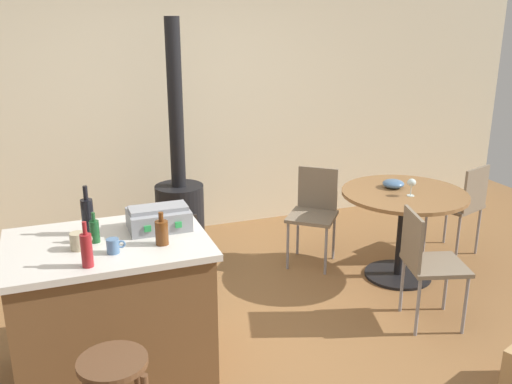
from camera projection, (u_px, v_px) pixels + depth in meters
ground_plane at (249, 344)px, 3.88m from camera, size 8.80×8.80×0.00m
back_wall at (170, 100)px, 5.53m from camera, size 8.00×0.10×2.70m
kitchen_island at (112, 308)px, 3.46m from camera, size 1.18×0.85×0.89m
dining_table at (403, 212)px, 4.70m from camera, size 1.03×1.03×0.76m
folding_chair_near at (462, 203)px, 5.14m from camera, size 0.51×0.51×0.87m
folding_chair_far at (314, 209)px, 5.02m from camera, size 0.56×0.56×0.85m
folding_chair_left at (427, 259)px, 4.00m from camera, size 0.49×0.49×0.86m
wood_stove at (180, 203)px, 5.14m from camera, size 0.44×0.45×2.15m
toolbox at (159, 218)px, 3.51m from camera, size 0.37×0.27×0.15m
bottle_0 at (95, 231)px, 3.30m from camera, size 0.06×0.06×0.18m
bottle_1 at (87, 249)px, 2.97m from camera, size 0.06×0.06×0.25m
bottle_2 at (162, 232)px, 3.27m from camera, size 0.08×0.08×0.20m
bottle_3 at (88, 216)px, 3.41m from camera, size 0.07×0.07×0.31m
cup_0 at (113, 246)px, 3.16m from camera, size 0.11×0.07×0.08m
cup_1 at (78, 241)px, 3.20m from camera, size 0.13×0.09×0.10m
wine_glass at (412, 183)px, 4.51m from camera, size 0.07×0.07×0.14m
serving_bowl at (393, 184)px, 4.74m from camera, size 0.18×0.18×0.07m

